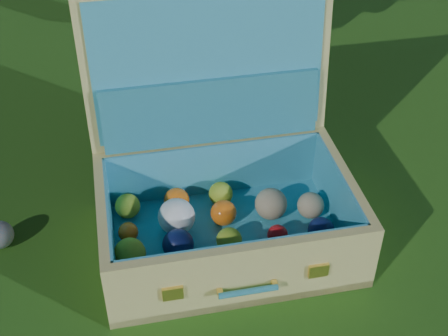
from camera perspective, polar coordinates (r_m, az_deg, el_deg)
ground at (r=1.82m, az=-6.32°, el=-4.55°), size 60.00×60.00×0.00m
suitcase at (r=1.67m, az=-0.38°, el=-0.68°), size 0.72×0.59×0.64m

